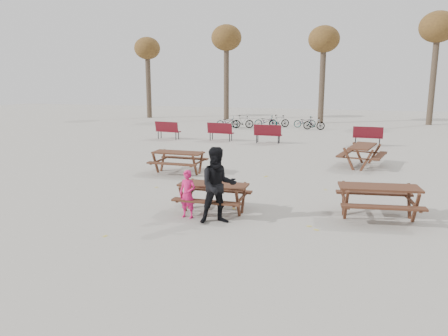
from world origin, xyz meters
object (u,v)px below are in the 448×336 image
(soda_bottle, at_px, (213,183))
(child, at_px, (188,194))
(picnic_table_east, at_px, (378,202))
(food_tray, at_px, (212,184))
(adult, at_px, (218,186))
(picnic_table_north, at_px, (178,163))
(picnic_table_far, at_px, (362,156))
(main_picnic_table, at_px, (213,191))

(soda_bottle, xyz_separation_m, child, (-0.54, -0.41, -0.23))
(picnic_table_east, bearing_deg, food_tray, -176.44)
(food_tray, bearing_deg, adult, -61.24)
(picnic_table_east, distance_m, picnic_table_north, 7.77)
(food_tray, relative_size, picnic_table_north, 0.10)
(food_tray, distance_m, adult, 0.78)
(child, bearing_deg, food_tray, 52.34)
(picnic_table_far, bearing_deg, soda_bottle, 165.36)
(adult, relative_size, picnic_table_east, 0.96)
(picnic_table_far, bearing_deg, food_tray, 164.88)
(adult, bearing_deg, child, 141.08)
(food_tray, xyz_separation_m, soda_bottle, (0.04, -0.08, 0.05))
(soda_bottle, xyz_separation_m, picnic_table_north, (-2.78, 4.45, -0.44))
(picnic_table_east, relative_size, picnic_table_north, 1.05)
(main_picnic_table, xyz_separation_m, food_tray, (0.01, -0.14, 0.21))
(child, relative_size, picnic_table_north, 0.66)
(child, bearing_deg, picnic_table_east, 23.09)
(soda_bottle, bearing_deg, child, -142.45)
(adult, height_order, picnic_table_far, adult)
(food_tray, bearing_deg, picnic_table_east, 10.82)
(main_picnic_table, distance_m, picnic_table_east, 4.22)
(picnic_table_east, bearing_deg, main_picnic_table, -178.31)
(picnic_table_east, bearing_deg, adult, -166.10)
(food_tray, distance_m, child, 0.72)
(picnic_table_far, bearing_deg, main_picnic_table, 164.38)
(child, height_order, picnic_table_east, child)
(main_picnic_table, relative_size, adult, 0.95)
(soda_bottle, distance_m, child, 0.72)
(main_picnic_table, height_order, adult, adult)
(main_picnic_table, bearing_deg, adult, -64.87)
(main_picnic_table, xyz_separation_m, adult, (0.38, -0.81, 0.36))
(food_tray, xyz_separation_m, child, (-0.50, -0.49, -0.17))
(adult, height_order, picnic_table_east, adult)
(soda_bottle, distance_m, picnic_table_east, 4.22)
(food_tray, relative_size, picnic_table_far, 0.09)
(food_tray, bearing_deg, child, -135.30)
(food_tray, bearing_deg, picnic_table_north, 122.08)
(main_picnic_table, distance_m, child, 0.80)
(food_tray, height_order, picnic_table_north, food_tray)
(picnic_table_north, bearing_deg, soda_bottle, -56.88)
(picnic_table_east, height_order, picnic_table_far, picnic_table_far)
(adult, distance_m, picnic_table_east, 4.09)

